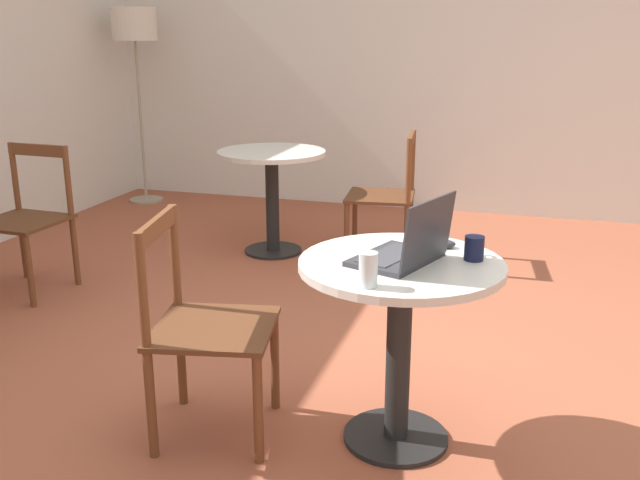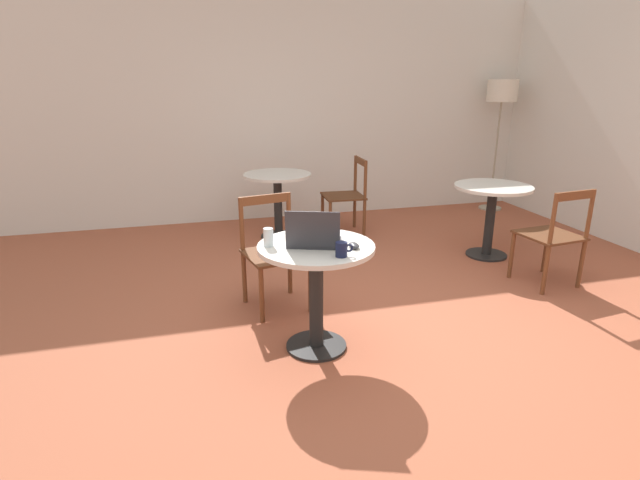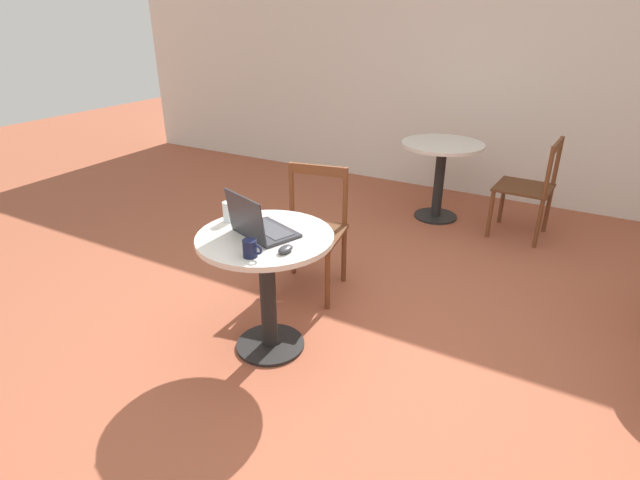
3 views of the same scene
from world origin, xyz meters
TOP-DOWN VIEW (x-y plane):
  - ground_plane at (0.00, 0.00)m, footprint 16.00×16.00m
  - wall_back at (0.00, 3.23)m, footprint 9.40×0.06m
  - cafe_table_near at (-0.49, -0.11)m, footprint 0.74×0.74m
  - cafe_table_far at (-0.28, 2.35)m, footprint 0.74×0.74m
  - chair_near_back at (-0.64, 0.62)m, footprint 0.52×0.52m
  - chair_far_right at (0.51, 2.31)m, footprint 0.47×0.47m
  - laptop at (-0.51, -0.12)m, footprint 0.40×0.36m
  - mouse at (-0.28, -0.23)m, footprint 0.06×0.10m
  - mug at (-0.40, -0.35)m, footprint 0.11×0.07m
  - drinking_glass at (-0.78, -0.05)m, footprint 0.06×0.06m

SIDE VIEW (x-z plane):
  - ground_plane at x=0.00m, z-range 0.00..0.00m
  - chair_near_back at x=-0.64m, z-range 0.01..0.87m
  - chair_far_right at x=0.51m, z-range 0.01..0.87m
  - cafe_table_near at x=-0.49m, z-range 0.18..0.90m
  - cafe_table_far at x=-0.28m, z-range 0.18..0.90m
  - mouse at x=-0.28m, z-range 0.72..0.75m
  - mug at x=-0.40m, z-range 0.72..0.81m
  - laptop at x=-0.51m, z-range 0.65..0.90m
  - drinking_glass at x=-0.78m, z-range 0.72..0.84m
  - wall_back at x=0.00m, z-range 0.00..2.70m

